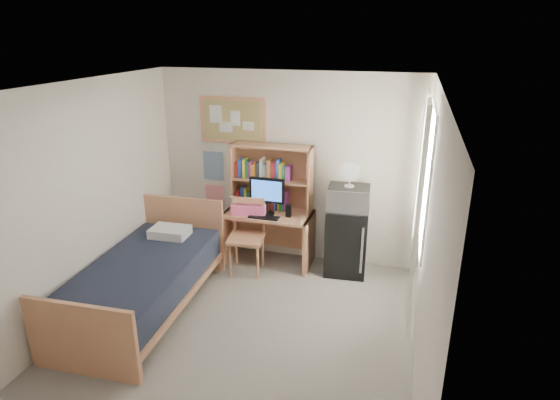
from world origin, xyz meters
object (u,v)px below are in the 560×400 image
(speaker_left, at_px, (246,206))
(desk_fan, at_px, (350,175))
(speaker_right, at_px, (289,211))
(monitor, at_px, (267,196))
(desk_chair, at_px, (246,237))
(bed, at_px, (143,286))
(desk, at_px, (269,238))
(microwave, at_px, (349,198))
(mini_fridge, at_px, (346,240))
(bulletin_board, at_px, (233,120))

(speaker_left, height_order, desk_fan, desk_fan)
(speaker_right, bearing_deg, monitor, 180.00)
(monitor, distance_m, desk_fan, 1.14)
(monitor, bearing_deg, desk_fan, 4.99)
(desk_chair, bearing_deg, bed, -132.61)
(bed, relative_size, speaker_right, 13.35)
(desk, distance_m, microwave, 1.27)
(desk_chair, xyz_separation_m, mini_fridge, (1.28, 0.37, -0.05))
(mini_fridge, bearing_deg, desk, 177.90)
(bulletin_board, distance_m, speaker_left, 1.19)
(speaker_left, relative_size, desk_fan, 0.51)
(mini_fridge, distance_m, speaker_left, 1.42)
(desk_chair, height_order, desk_fan, desk_fan)
(mini_fridge, height_order, speaker_right, speaker_right)
(desk, bearing_deg, speaker_left, -168.69)
(monitor, height_order, microwave, monitor)
(desk, relative_size, microwave, 2.28)
(mini_fridge, relative_size, desk_fan, 2.91)
(microwave, bearing_deg, mini_fridge, 90.00)
(microwave, bearing_deg, desk, 176.83)
(bulletin_board, relative_size, speaker_right, 5.67)
(desk_chair, relative_size, speaker_left, 6.32)
(speaker_left, bearing_deg, mini_fridge, 4.73)
(bed, bearing_deg, speaker_right, 45.42)
(desk, relative_size, speaker_right, 7.18)
(monitor, bearing_deg, desk_chair, -124.90)
(desk, bearing_deg, microwave, 1.79)
(desk, distance_m, mini_fridge, 1.07)
(monitor, distance_m, microwave, 1.08)
(desk_chair, bearing_deg, speaker_left, 100.34)
(desk_chair, xyz_separation_m, speaker_right, (0.51, 0.28, 0.33))
(monitor, height_order, desk_fan, desk_fan)
(desk_chair, height_order, bed, desk_chair)
(mini_fridge, relative_size, speaker_left, 5.73)
(bulletin_board, relative_size, desk, 0.79)
(bed, bearing_deg, microwave, 34.00)
(speaker_left, bearing_deg, monitor, -0.00)
(bulletin_board, relative_size, microwave, 1.80)
(bulletin_board, relative_size, monitor, 1.85)
(desk_fan, bearing_deg, speaker_left, 178.95)
(microwave, distance_m, desk_fan, 0.31)
(desk, distance_m, desk_chair, 0.42)
(mini_fridge, height_order, bed, mini_fridge)
(desk, xyz_separation_m, speaker_right, (0.30, -0.07, 0.45))
(mini_fridge, bearing_deg, speaker_left, 179.78)
(desk_chair, relative_size, desk_fan, 3.21)
(mini_fridge, bearing_deg, desk_fan, -90.00)
(bulletin_board, distance_m, speaker_right, 1.46)
(mini_fridge, height_order, monitor, monitor)
(speaker_left, distance_m, microwave, 1.39)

